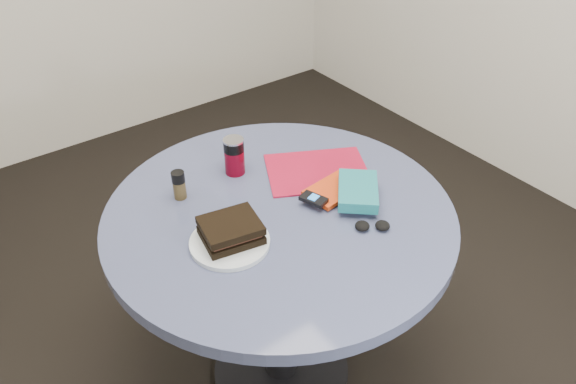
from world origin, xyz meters
TOP-DOWN VIEW (x-y plane):
  - ground at (0.00, 0.00)m, footprint 4.00×4.00m
  - table at (0.00, 0.00)m, footprint 1.00×1.00m
  - plate at (-0.19, -0.04)m, footprint 0.26×0.26m
  - sandwich at (-0.18, -0.03)m, footprint 0.17×0.15m
  - soda_can at (0.00, 0.24)m, footprint 0.08×0.08m
  - pepper_grinder at (-0.20, 0.22)m, footprint 0.05×0.05m
  - magazine at (0.21, 0.08)m, footprint 0.38×0.35m
  - red_book at (0.17, -0.03)m, footprint 0.17×0.13m
  - novel at (0.21, -0.10)m, footprint 0.20×0.20m
  - mp3_player at (0.09, -0.04)m, footprint 0.06×0.09m
  - headphones at (0.15, -0.22)m, footprint 0.10×0.09m

SIDE VIEW (x-z plane):
  - ground at x=0.00m, z-range 0.00..0.00m
  - table at x=0.00m, z-range 0.21..0.96m
  - magazine at x=0.21m, z-range 0.75..0.76m
  - plate at x=-0.19m, z-range 0.75..0.76m
  - headphones at x=0.15m, z-range 0.75..0.77m
  - red_book at x=0.17m, z-range 0.76..0.77m
  - mp3_player at x=0.09m, z-range 0.77..0.78m
  - novel at x=0.21m, z-range 0.77..0.80m
  - sandwich at x=-0.18m, z-range 0.76..0.82m
  - pepper_grinder at x=-0.20m, z-range 0.75..0.84m
  - soda_can at x=0.00m, z-range 0.75..0.87m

